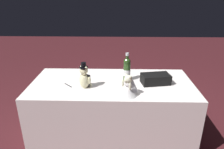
% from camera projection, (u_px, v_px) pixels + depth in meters
% --- Properties ---
extents(ground_plane, '(12.00, 12.00, 0.00)m').
position_uv_depth(ground_plane, '(112.00, 135.00, 2.68)').
color(ground_plane, '#47191E').
extents(reception_table, '(1.87, 0.88, 0.75)m').
position_uv_depth(reception_table, '(112.00, 110.00, 2.54)').
color(reception_table, white).
rests_on(reception_table, ground_plane).
extents(teddy_bear_groom, '(0.13, 0.13, 0.29)m').
position_uv_depth(teddy_bear_groom, '(85.00, 78.00, 2.23)').
color(teddy_bear_groom, beige).
rests_on(teddy_bear_groom, reception_table).
extents(teddy_bear_bride, '(0.23, 0.23, 0.23)m').
position_uv_depth(teddy_bear_bride, '(129.00, 86.00, 2.08)').
color(teddy_bear_bride, white).
rests_on(teddy_bear_bride, reception_table).
extents(champagne_bottle, '(0.08, 0.08, 0.34)m').
position_uv_depth(champagne_bottle, '(127.00, 69.00, 2.41)').
color(champagne_bottle, '#26431A').
rests_on(champagne_bottle, reception_table).
extents(signing_pen, '(0.10, 0.10, 0.01)m').
position_uv_depth(signing_pen, '(68.00, 85.00, 2.32)').
color(signing_pen, black).
rests_on(signing_pen, reception_table).
extents(gift_case_black, '(0.34, 0.23, 0.11)m').
position_uv_depth(gift_case_black, '(155.00, 79.00, 2.35)').
color(gift_case_black, black).
rests_on(gift_case_black, reception_table).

